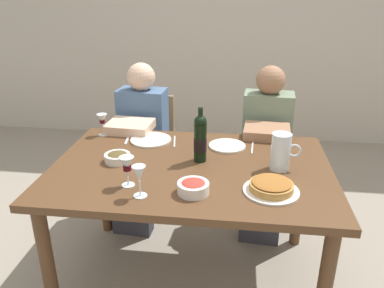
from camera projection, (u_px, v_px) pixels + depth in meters
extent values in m
plane|color=gray|center=(191.00, 276.00, 2.36)|extent=(8.00, 8.00, 0.00)
cube|color=beige|center=(220.00, 11.00, 4.03)|extent=(8.00, 0.10, 2.80)
cube|color=brown|center=(191.00, 169.00, 2.07)|extent=(1.50, 1.00, 0.04)
cylinder|color=brown|center=(48.00, 267.00, 1.91)|extent=(0.07, 0.07, 0.72)
cylinder|color=brown|center=(104.00, 186.00, 2.68)|extent=(0.07, 0.07, 0.72)
cylinder|color=brown|center=(299.00, 198.00, 2.53)|extent=(0.07, 0.07, 0.72)
cylinder|color=black|center=(200.00, 143.00, 2.08)|extent=(0.07, 0.07, 0.22)
sphere|color=black|center=(200.00, 122.00, 2.04)|extent=(0.07, 0.07, 0.07)
cylinder|color=black|center=(200.00, 114.00, 2.02)|extent=(0.03, 0.03, 0.07)
cylinder|color=black|center=(200.00, 144.00, 2.09)|extent=(0.07, 0.07, 0.08)
cylinder|color=silver|center=(281.00, 152.00, 1.99)|extent=(0.10, 0.10, 0.20)
cylinder|color=silver|center=(280.00, 158.00, 2.00)|extent=(0.09, 0.09, 0.12)
torus|color=silver|center=(294.00, 151.00, 1.98)|extent=(0.07, 0.01, 0.07)
cylinder|color=white|center=(271.00, 191.00, 1.80)|extent=(0.27, 0.27, 0.01)
cylinder|color=#C18E47|center=(271.00, 187.00, 1.80)|extent=(0.21, 0.21, 0.03)
ellipsoid|color=#9E6028|center=(272.00, 182.00, 1.79)|extent=(0.19, 0.19, 0.02)
cylinder|color=white|center=(193.00, 188.00, 1.79)|extent=(0.15, 0.15, 0.05)
ellipsoid|color=#B2382D|center=(193.00, 184.00, 1.78)|extent=(0.12, 0.12, 0.04)
cylinder|color=white|center=(117.00, 158.00, 2.10)|extent=(0.14, 0.14, 0.05)
ellipsoid|color=brown|center=(117.00, 155.00, 2.10)|extent=(0.12, 0.12, 0.03)
cylinder|color=silver|center=(128.00, 185.00, 1.86)|extent=(0.06, 0.06, 0.00)
cylinder|color=silver|center=(128.00, 178.00, 1.85)|extent=(0.01, 0.01, 0.08)
cone|color=silver|center=(127.00, 164.00, 1.82)|extent=(0.07, 0.07, 0.07)
cylinder|color=#470A14|center=(127.00, 168.00, 1.83)|extent=(0.04, 0.04, 0.03)
cylinder|color=silver|center=(140.00, 196.00, 1.77)|extent=(0.06, 0.06, 0.00)
cylinder|color=silver|center=(140.00, 188.00, 1.75)|extent=(0.01, 0.01, 0.08)
cone|color=silver|center=(139.00, 173.00, 1.73)|extent=(0.06, 0.06, 0.07)
cylinder|color=silver|center=(104.00, 135.00, 2.48)|extent=(0.06, 0.06, 0.00)
cylinder|color=silver|center=(103.00, 129.00, 2.47)|extent=(0.01, 0.01, 0.07)
cone|color=silver|center=(102.00, 119.00, 2.44)|extent=(0.07, 0.07, 0.06)
cylinder|color=#470A14|center=(102.00, 121.00, 2.45)|extent=(0.04, 0.04, 0.02)
cylinder|color=silver|center=(227.00, 146.00, 2.30)|extent=(0.22, 0.22, 0.01)
cylinder|color=silver|center=(151.00, 140.00, 2.39)|extent=(0.25, 0.25, 0.01)
cube|color=silver|center=(202.00, 145.00, 2.32)|extent=(0.03, 0.16, 0.00)
cube|color=silver|center=(252.00, 148.00, 2.29)|extent=(0.02, 0.18, 0.00)
cube|color=silver|center=(175.00, 141.00, 2.38)|extent=(0.04, 0.18, 0.00)
cube|color=silver|center=(128.00, 139.00, 2.41)|extent=(0.03, 0.16, 0.00)
cube|color=#9E7A51|center=(146.00, 152.00, 2.96)|extent=(0.43, 0.43, 0.02)
cube|color=#9E7A51|center=(152.00, 119.00, 3.05)|extent=(0.36, 0.06, 0.40)
cylinder|color=#9E7A51|center=(120.00, 188.00, 2.93)|extent=(0.04, 0.04, 0.45)
cylinder|color=#9E7A51|center=(163.00, 192.00, 2.87)|extent=(0.04, 0.04, 0.45)
cylinder|color=#9E7A51|center=(134.00, 168.00, 3.24)|extent=(0.04, 0.04, 0.45)
cylinder|color=#9E7A51|center=(173.00, 172.00, 3.18)|extent=(0.04, 0.04, 0.45)
cube|color=#4C6B93|center=(143.00, 123.00, 2.82)|extent=(0.35, 0.22, 0.50)
sphere|color=beige|center=(141.00, 77.00, 2.69)|extent=(0.20, 0.20, 0.20)
cube|color=#33333D|center=(137.00, 164.00, 2.75)|extent=(0.33, 0.40, 0.14)
cube|color=#33333D|center=(132.00, 207.00, 2.72)|extent=(0.28, 0.14, 0.40)
cube|color=beige|center=(130.00, 126.00, 2.54)|extent=(0.31, 0.26, 0.06)
cube|color=#9E7A51|center=(264.00, 158.00, 2.87)|extent=(0.43, 0.43, 0.02)
cube|color=#9E7A51|center=(267.00, 123.00, 2.96)|extent=(0.36, 0.06, 0.40)
cylinder|color=#9E7A51|center=(238.00, 194.00, 2.84)|extent=(0.04, 0.04, 0.45)
cylinder|color=#9E7A51|center=(285.00, 199.00, 2.78)|extent=(0.04, 0.04, 0.45)
cylinder|color=#9E7A51|center=(242.00, 174.00, 3.15)|extent=(0.04, 0.04, 0.45)
cylinder|color=#9E7A51|center=(284.00, 177.00, 3.08)|extent=(0.04, 0.04, 0.45)
cube|color=gray|center=(267.00, 127.00, 2.73)|extent=(0.35, 0.23, 0.50)
sphere|color=#9E7051|center=(271.00, 80.00, 2.60)|extent=(0.20, 0.20, 0.20)
cube|color=#33333D|center=(264.00, 170.00, 2.66)|extent=(0.33, 0.40, 0.14)
cube|color=#33333D|center=(260.00, 215.00, 2.63)|extent=(0.28, 0.14, 0.40)
cube|color=#9E7051|center=(267.00, 132.00, 2.45)|extent=(0.31, 0.26, 0.06)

